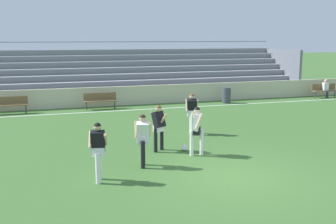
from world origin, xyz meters
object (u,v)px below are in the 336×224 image
Objects in this scene: bleacher_stand at (101,73)px; bench_near_bin at (100,99)px; trash_bin at (226,95)px; bench_far_right at (10,103)px; player_dark_dropping_back at (192,110)px; player_dark_wide_right at (159,124)px; bench_far_left at (324,89)px; player_white_challenging at (197,127)px; soccer_ball at (184,148)px; spectator_seated at (326,87)px; player_white_overlapping at (143,136)px; player_dark_wide_left at (98,147)px.

bleacher_stand is 4.48m from bench_near_bin.
bench_far_right is at bearing 179.24° from trash_bin.
bench_near_bin is 7.56m from player_dark_dropping_back.
player_dark_dropping_back is (1.98, 1.99, 0.04)m from player_dark_wide_right.
player_white_challenging is (-12.90, -9.88, 0.44)m from bench_far_left.
player_dark_wide_right is 1.24m from soccer_ball.
spectator_seated is 5.50× the size of soccer_ball.
player_dark_wide_right is at bearing -147.20° from bench_far_left.
player_dark_wide_right is (0.10, -13.31, -0.65)m from bleacher_stand.
player_dark_dropping_back reaches higher than player_white_challenging.
bleacher_stand is 13.32m from player_dark_wide_right.
bleacher_stand is 14.79m from spectator_seated.
bench_near_bin is 10.55m from player_white_overlapping.
soccer_ball is at bearing 110.13° from player_white_challenging.
spectator_seated is 16.18m from player_white_challenging.
player_white_challenging is at bearing -142.56° from bench_far_left.
bench_far_right is 1.10× the size of player_dark_wide_right.
bleacher_stand is 16.38× the size of player_dark_wide_left.
spectator_seated is 13.86m from player_dark_dropping_back.
player_white_challenging reaches higher than bench_far_right.
bench_far_right is 1.92× the size of trash_bin.
player_dark_wide_right is 1.79m from player_white_overlapping.
player_white_overlapping is (-14.92, -10.54, 0.43)m from bench_far_left.
bench_near_bin is 14.77m from bench_far_left.
bench_near_bin is 1.00× the size of bench_far_right.
player_dark_wide_left is at bearing -145.11° from bench_far_left.
bench_far_right is 1.08× the size of player_dark_wide_left.
trash_bin reaches higher than bench_far_right.
player_white_challenging is 2.13m from player_white_overlapping.
bleacher_stand is at bearing 162.61° from spectator_seated.
trash_bin reaches higher than soccer_ball.
player_dark_wide_left reaches higher than bench_far_left.
bench_far_right is (-4.69, 0.00, 0.00)m from bench_near_bin.
bench_far_left is 0.19m from spectator_seated.
soccer_ball is (-0.22, 0.61, -0.87)m from player_white_challenging.
bench_far_left is 1.09× the size of player_white_challenging.
bench_near_bin is 10.06m from player_white_challenging.
trash_bin reaches higher than bench_near_bin.
player_dark_wide_right is 0.99× the size of player_white_challenging.
bench_far_right is 1.10× the size of player_white_overlapping.
player_dark_wide_left is at bearing -148.71° from player_white_overlapping.
bench_far_right is at bearing 124.34° from soccer_ball.
bench_near_bin is at bearing 81.88° from player_dark_wide_left.
trash_bin is at bearing -0.76° from bench_far_right.
player_white_challenging is (1.18, -14.17, -0.63)m from bleacher_stand.
soccer_ball is at bearing -123.15° from trash_bin.
spectator_seated is at bearing 37.11° from player_white_challenging.
spectator_seated reaches higher than bench_far_left.
player_white_overlapping is at bearing -90.85° from bench_near_bin.
spectator_seated is (14.77, -0.12, 0.16)m from bench_near_bin.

